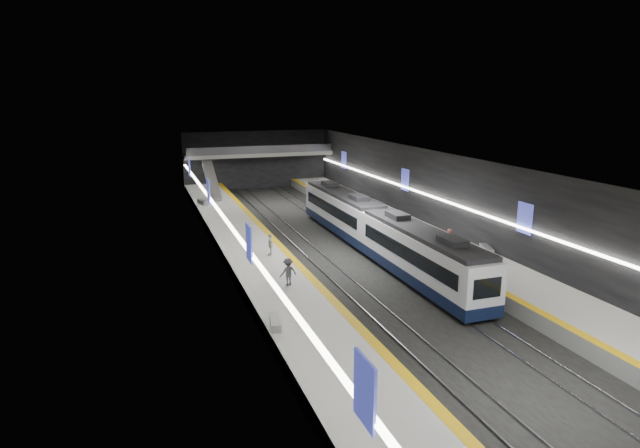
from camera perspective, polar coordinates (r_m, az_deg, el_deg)
name	(u,v)px	position (r m, az deg, el deg)	size (l,w,h in m)	color
ground	(352,260)	(43.37, 3.40, -3.85)	(70.00, 70.00, 0.00)	black
ceiling	(353,161)	(41.63, 3.56, 6.69)	(20.00, 70.00, 0.04)	beige
wall_left	(226,222)	(39.67, -10.00, 0.26)	(0.04, 70.00, 8.00)	black
wall_right	(461,203)	(47.00, 14.83, 2.14)	(0.04, 70.00, 8.00)	black
wall_back	(256,160)	(75.40, -6.79, 6.81)	(20.00, 0.04, 8.00)	black
platform_left	(261,264)	(41.07, -6.34, -4.22)	(5.00, 70.00, 1.00)	slate
tile_surface_left	(261,257)	(40.91, -6.36, -3.54)	(5.00, 70.00, 0.02)	#A6A6A1
tactile_strip_left	(288,254)	(41.41, -3.39, -3.24)	(0.60, 70.00, 0.02)	#DCA50B
platform_right	(433,246)	(46.50, 11.99, -2.27)	(5.00, 70.00, 1.00)	slate
tile_surface_right	(434,240)	(46.37, 12.02, -1.66)	(5.00, 70.00, 0.02)	#A6A6A1
tactile_strip_right	(411,242)	(45.29, 9.63, -1.91)	(0.60, 70.00, 0.02)	#DCA50B
rails	(352,259)	(43.35, 3.40, -3.78)	(6.52, 70.00, 0.12)	gray
train	(376,229)	(44.49, 6.00, -0.50)	(2.69, 30.05, 3.60)	#0D1632
ad_posters	(348,203)	(43.12, 2.98, 2.23)	(19.94, 53.50, 2.20)	#3F48BE
cove_light_left	(229,224)	(39.75, -9.70, 0.00)	(0.25, 68.60, 0.12)	white
cove_light_right	(459,206)	(46.93, 14.61, 1.89)	(0.25, 68.60, 0.12)	white
mezzanine_bridge	(260,154)	(73.27, -6.46, 7.43)	(20.00, 3.00, 1.50)	gray
escalator	(212,180)	(65.50, -11.49, 4.59)	(1.20, 8.00, 0.60)	#99999E
bench_left_near	(275,322)	(29.20, -4.81, -10.40)	(0.52, 1.89, 0.46)	#99999E
bench_left_far	(203,202)	(60.96, -12.39, 2.27)	(0.55, 1.98, 0.48)	#99999E
bench_right_near	(487,249)	(43.76, 17.34, -2.60)	(0.57, 2.06, 0.50)	#99999E
bench_right_far	(377,203)	(59.50, 6.07, 2.23)	(0.52, 1.89, 0.46)	#99999E
passenger_right_a	(449,241)	(42.78, 13.61, -1.76)	(0.69, 0.46, 1.90)	#BF5547
passenger_left_a	(270,245)	(41.13, -5.32, -2.20)	(0.99, 0.41, 1.70)	beige
passenger_left_b	(288,272)	(34.69, -3.43, -5.14)	(1.18, 0.68, 1.82)	#404148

